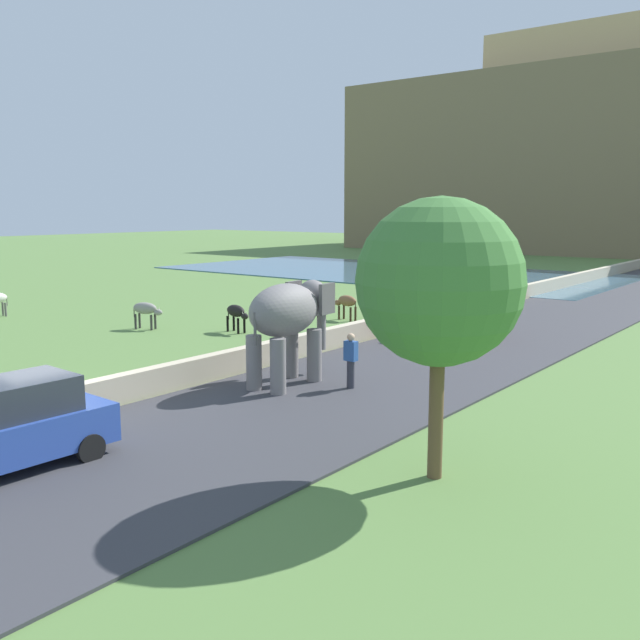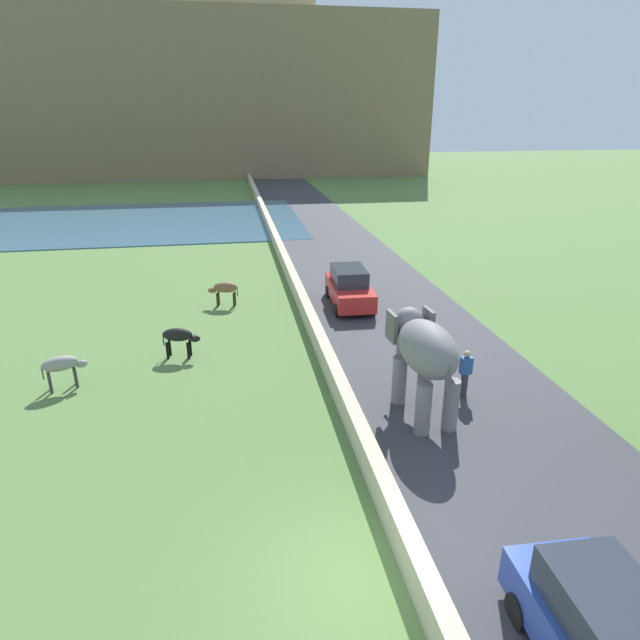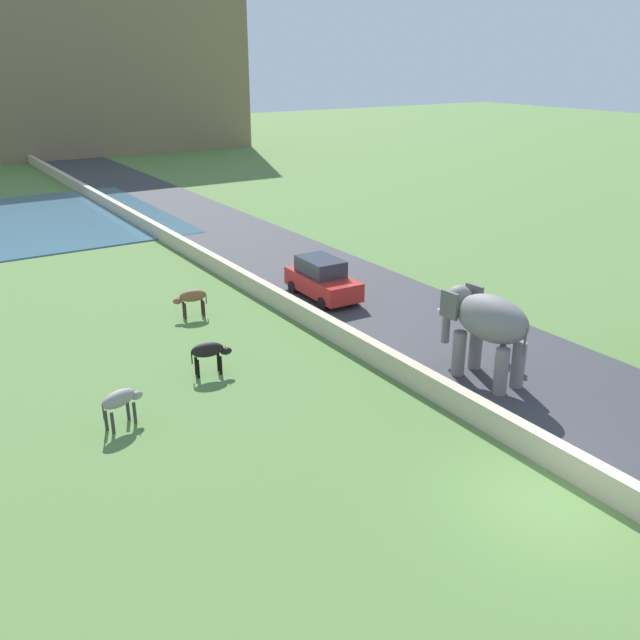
{
  "view_description": "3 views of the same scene",
  "coord_description": "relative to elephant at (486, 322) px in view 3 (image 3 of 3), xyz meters",
  "views": [
    {
      "loc": [
        16.14,
        -9.08,
        5.07
      ],
      "look_at": [
        1.09,
        10.18,
        1.14
      ],
      "focal_mm": 38.95,
      "sensor_mm": 36.0,
      "label": 1
    },
    {
      "loc": [
        -1.96,
        -7.55,
        8.54
      ],
      "look_at": [
        1.18,
        10.52,
        1.34
      ],
      "focal_mm": 30.01,
      "sensor_mm": 36.0,
      "label": 2
    },
    {
      "loc": [
        -12.21,
        -8.47,
        10.07
      ],
      "look_at": [
        0.23,
        10.71,
        1.19
      ],
      "focal_mm": 38.32,
      "sensor_mm": 36.0,
      "label": 3
    }
  ],
  "objects": [
    {
      "name": "road_surface",
      "position": [
        1.59,
        14.21,
        -2.01
      ],
      "size": [
        7.0,
        120.0,
        0.06
      ],
      "primitive_type": "cube",
      "color": "#38383D",
      "rests_on": "ground"
    },
    {
      "name": "barrier_wall",
      "position": [
        -2.21,
        12.21,
        -1.64
      ],
      "size": [
        0.4,
        110.0,
        0.79
      ],
      "primitive_type": "cube",
      "color": "beige",
      "rests_on": "ground"
    },
    {
      "name": "cow_brown",
      "position": [
        -5.7,
        10.69,
        -1.2
      ],
      "size": [
        1.42,
        0.64,
        1.15
      ],
      "color": "brown",
      "rests_on": "ground"
    },
    {
      "name": "cow_black",
      "position": [
        -7.38,
        5.27,
        -1.2
      ],
      "size": [
        1.42,
        0.64,
        1.15
      ],
      "color": "black",
      "rests_on": "ground"
    },
    {
      "name": "car_red",
      "position": [
        0.02,
        9.67,
        -1.14
      ],
      "size": [
        1.9,
        4.05,
        1.8
      ],
      "color": "red",
      "rests_on": "ground"
    },
    {
      "name": "ground_plane",
      "position": [
        -3.41,
        -5.79,
        -2.04
      ],
      "size": [
        220.0,
        220.0,
        0.0
      ],
      "primitive_type": "plane",
      "color": "#567A3D"
    },
    {
      "name": "cow_grey",
      "position": [
        -10.96,
        3.48,
        -1.2
      ],
      "size": [
        1.42,
        0.78,
        1.15
      ],
      "color": "gray",
      "rests_on": "ground"
    },
    {
      "name": "person_beside_elephant",
      "position": [
        1.7,
        0.66,
        -1.16
      ],
      "size": [
        0.36,
        0.22,
        1.63
      ],
      "color": "#33333D",
      "rests_on": "ground"
    },
    {
      "name": "elephant",
      "position": [
        0.0,
        0.0,
        0.0
      ],
      "size": [
        1.6,
        3.52,
        2.99
      ],
      "color": "slate",
      "rests_on": "ground"
    }
  ]
}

